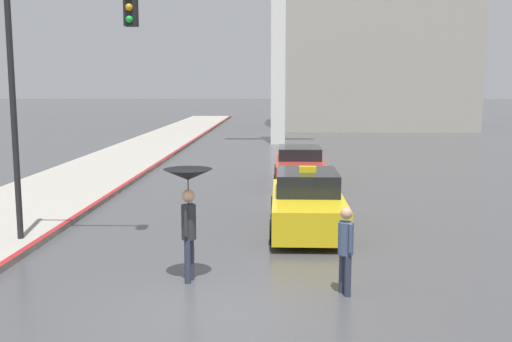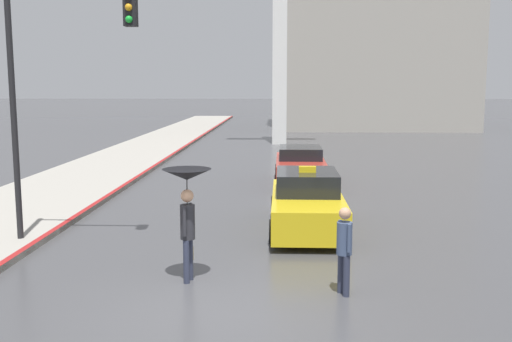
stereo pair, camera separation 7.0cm
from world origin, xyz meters
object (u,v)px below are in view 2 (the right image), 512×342
taxi (307,203)px  sedan_red (300,167)px  traffic_light (58,65)px  monument_cross (280,17)px  pedestrian_man (344,245)px  pedestrian_with_umbrella (187,194)px

taxi → sedan_red: taxi is taller
traffic_light → monument_cross: (4.94, 24.71, 3.73)m
sedan_red → traffic_light: traffic_light is taller
sedan_red → pedestrian_man: pedestrian_man is taller
taxi → pedestrian_man: (0.46, -4.94, 0.23)m
pedestrian_with_umbrella → pedestrian_man: size_ratio=1.36×
pedestrian_with_umbrella → monument_cross: (1.65, 27.22, 6.24)m
pedestrian_man → taxi: bearing=163.9°
sedan_red → monument_cross: bearing=-86.9°
taxi → monument_cross: bearing=-88.0°
traffic_light → monument_cross: size_ratio=0.44×
pedestrian_with_umbrella → pedestrian_man: pedestrian_with_umbrella is taller
sedan_red → pedestrian_man: bearing=92.0°
pedestrian_with_umbrella → monument_cross: 27.97m
taxi → monument_cross: (-0.81, 22.88, 7.25)m
pedestrian_man → traffic_light: 7.69m
traffic_light → monument_cross: monument_cross is taller
traffic_light → monument_cross: bearing=78.7°
traffic_light → monument_cross: 25.47m
taxi → sedan_red: size_ratio=1.04×
taxi → pedestrian_with_umbrella: (-2.46, -4.34, 1.02)m
sedan_red → taxi: bearing=89.7°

